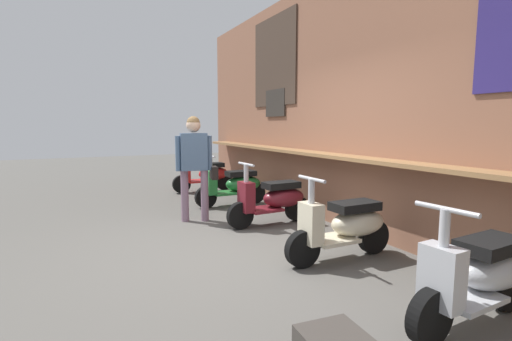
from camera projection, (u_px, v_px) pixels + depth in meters
ground_plane at (229, 250)px, 4.50m from camera, size 30.06×30.06×0.00m
market_stall_facade at (362, 99)px, 5.16m from camera, size 10.74×0.61×3.77m
scooter_red at (207, 174)px, 8.47m from camera, size 0.46×1.40×0.97m
scooter_green at (235, 185)px, 7.00m from camera, size 0.46×1.40×0.97m
scooter_maroon at (274, 199)px, 5.65m from camera, size 0.46×1.40×0.97m
scooter_cream at (346, 225)px, 4.18m from camera, size 0.46×1.40×0.97m
scooter_silver at (480, 274)px, 2.81m from camera, size 0.47×1.40×0.97m
shopper_with_handbag at (195, 158)px, 5.77m from camera, size 0.31×0.66×1.65m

